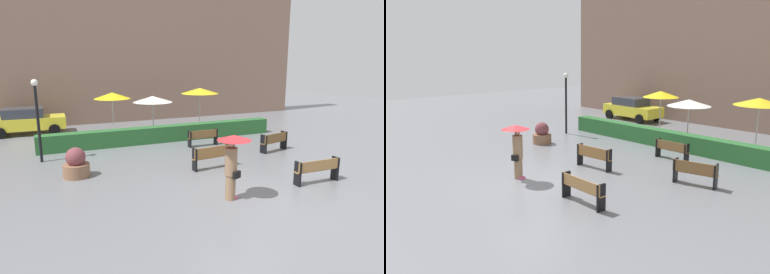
% 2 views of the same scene
% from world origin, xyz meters
% --- Properties ---
extents(ground_plane, '(60.00, 60.00, 0.00)m').
position_xyz_m(ground_plane, '(0.00, 0.00, 0.00)').
color(ground_plane, slate).
extents(bench_far_right, '(1.63, 0.72, 0.89)m').
position_xyz_m(bench_far_right, '(4.48, 4.29, 0.52)').
color(bench_far_right, brown).
rests_on(bench_far_right, ground).
extents(bench_mid_center, '(1.72, 0.47, 0.92)m').
position_xyz_m(bench_mid_center, '(0.48, 3.06, 0.55)').
color(bench_mid_center, olive).
rests_on(bench_mid_center, ground).
extents(bench_back_row, '(1.62, 0.38, 0.84)m').
position_xyz_m(bench_back_row, '(1.80, 6.64, 0.49)').
color(bench_back_row, brown).
rests_on(bench_back_row, ground).
extents(bench_near_right, '(1.81, 0.38, 0.87)m').
position_xyz_m(bench_near_right, '(3.12, 0.02, 0.53)').
color(bench_near_right, '#9E7242').
rests_on(bench_near_right, ground).
extents(pedestrian_with_umbrella, '(1.05, 1.05, 2.09)m').
position_xyz_m(pedestrian_with_umbrella, '(-0.44, -0.06, 1.39)').
color(pedestrian_with_umbrella, '#8C6B4C').
rests_on(pedestrian_with_umbrella, ground).
extents(planter_pot, '(0.98, 0.98, 1.13)m').
position_xyz_m(planter_pot, '(-4.65, 4.23, 0.48)').
color(planter_pot, brown).
rests_on(planter_pot, ground).
extents(lamp_post, '(0.28, 0.28, 3.54)m').
position_xyz_m(lamp_post, '(-5.82, 6.87, 2.20)').
color(lamp_post, black).
rests_on(lamp_post, ground).
extents(patio_umbrella_yellow, '(2.04, 2.04, 2.54)m').
position_xyz_m(patio_umbrella_yellow, '(-1.93, 10.69, 2.36)').
color(patio_umbrella_yellow, silver).
rests_on(patio_umbrella_yellow, ground).
extents(patio_umbrella_white, '(2.27, 2.27, 2.30)m').
position_xyz_m(patio_umbrella_white, '(0.27, 10.18, 2.12)').
color(patio_umbrella_white, silver).
rests_on(patio_umbrella_white, ground).
extents(patio_umbrella_yellow_far, '(2.36, 2.36, 2.60)m').
position_xyz_m(patio_umbrella_yellow_far, '(3.62, 10.92, 2.42)').
color(patio_umbrella_yellow_far, silver).
rests_on(patio_umbrella_yellow_far, ground).
extents(hedge_strip, '(12.82, 0.70, 0.85)m').
position_xyz_m(hedge_strip, '(0.34, 8.40, 0.43)').
color(hedge_strip, '#28602D').
rests_on(hedge_strip, ground).
extents(building_facade, '(28.00, 1.20, 11.73)m').
position_xyz_m(building_facade, '(0.00, 16.00, 5.87)').
color(building_facade, '#846656').
rests_on(building_facade, ground).
extents(parked_car, '(4.24, 2.05, 1.57)m').
position_xyz_m(parked_car, '(-6.49, 13.53, 0.82)').
color(parked_car, yellow).
rests_on(parked_car, ground).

